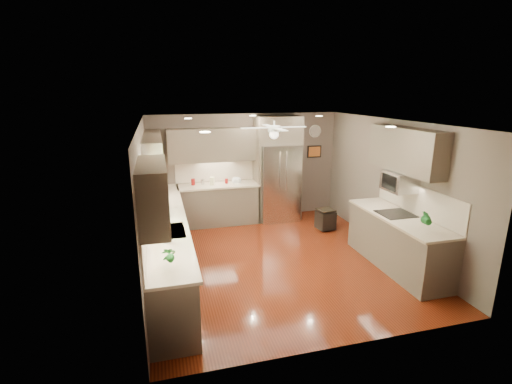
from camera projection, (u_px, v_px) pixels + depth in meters
name	position (u px, v px, depth m)	size (l,w,h in m)	color
floor	(277.00, 259.00, 6.83)	(5.00, 5.00, 0.00)	#481609
ceiling	(280.00, 122.00, 6.17)	(5.00, 5.00, 0.00)	white
wall_back	(245.00, 167.00, 8.83)	(4.50, 4.50, 0.00)	brown
wall_front	(348.00, 252.00, 4.17)	(4.50, 4.50, 0.00)	brown
wall_left	(145.00, 204.00, 5.94)	(5.00, 5.00, 0.00)	brown
wall_right	(390.00, 186.00, 7.06)	(5.00, 5.00, 0.00)	brown
canister_a	(193.00, 182.00, 8.34)	(0.09, 0.09, 0.14)	maroon
canister_b	(203.00, 182.00, 8.39)	(0.08, 0.08, 0.13)	silver
canister_c	(212.00, 181.00, 8.38)	(0.11, 0.11, 0.18)	beige
canister_d	(226.00, 181.00, 8.51)	(0.07, 0.07, 0.11)	maroon
soap_bottle	(158.00, 219.00, 5.88)	(0.08, 0.09, 0.19)	white
potted_plant_left	(169.00, 255.00, 4.44)	(0.17, 0.12, 0.32)	#1B5F21
potted_plant_right	(427.00, 219.00, 5.66)	(0.19, 0.15, 0.34)	#1B5F21
bowl	(237.00, 182.00, 8.57)	(0.22, 0.22, 0.05)	beige
left_run	(167.00, 243.00, 6.36)	(0.65, 4.70, 1.45)	brown
back_run	(218.00, 203.00, 8.58)	(1.85, 0.65, 1.45)	brown
uppers	(229.00, 154.00, 6.82)	(4.50, 4.70, 0.95)	brown
window	(145.00, 194.00, 5.40)	(0.05, 1.12, 0.92)	#BFF2B2
sink	(168.00, 233.00, 5.65)	(0.50, 0.70, 0.32)	silver
refrigerator	(278.00, 171.00, 8.70)	(1.06, 0.75, 2.45)	silver
right_run	(398.00, 241.00, 6.44)	(0.70, 2.20, 1.45)	brown
microwave	(399.00, 181.00, 6.43)	(0.43, 0.55, 0.34)	silver
ceiling_fan	(274.00, 130.00, 6.50)	(1.18, 1.18, 0.32)	white
recessed_lights	(270.00, 121.00, 6.54)	(2.84, 3.14, 0.01)	white
wall_clock	(315.00, 131.00, 9.04)	(0.30, 0.03, 0.30)	white
framed_print	(314.00, 152.00, 9.17)	(0.36, 0.03, 0.30)	black
stool	(325.00, 219.00, 8.25)	(0.39, 0.39, 0.45)	black
paper_towel	(166.00, 233.00, 5.17)	(0.12, 0.12, 0.30)	white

